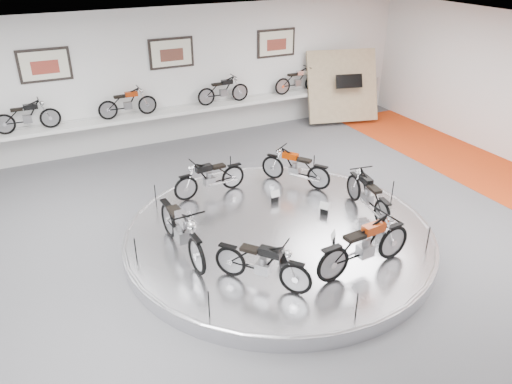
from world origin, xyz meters
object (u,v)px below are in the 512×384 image
bike_a (295,167)px  bike_f (368,194)px  bike_d (262,263)px  bike_e (365,245)px  bike_c (181,229)px  shelf (178,111)px  bike_b (210,177)px  display_platform (279,235)px

bike_a → bike_f: bearing=165.1°
bike_a → bike_d: size_ratio=1.01×
bike_e → bike_f: 2.16m
bike_a → bike_c: bike_c is taller
bike_e → shelf: bearing=90.9°
bike_f → bike_e: bearing=149.5°
bike_b → display_platform: bearing=103.6°
bike_a → bike_b: (-2.07, 0.41, -0.01)m
bike_c → bike_d: size_ratio=1.17×
bike_f → bike_b: bearing=58.1°
bike_a → display_platform: bearing=106.9°
shelf → bike_d: (-1.15, -7.89, -0.24)m
bike_c → bike_f: (4.15, -0.30, -0.07)m
display_platform → bike_a: size_ratio=4.11×
bike_c → bike_e: bike_c is taller
bike_f → shelf: bearing=26.1°
bike_d → bike_a: bearing=102.5°
bike_e → bike_f: bearing=46.8°
shelf → bike_e: bearing=-85.1°
bike_a → bike_b: bike_a is taller
bike_c → bike_d: (0.93, -1.55, -0.08)m
bike_b → bike_f: bearing=135.2°
bike_f → display_platform: bearing=92.2°
bike_b → bike_e: size_ratio=0.86×
bike_b → bike_e: (1.39, -4.03, 0.07)m
display_platform → bike_a: bike_a is taller
bike_a → bike_b: bearing=44.8°
shelf → bike_f: size_ratio=6.90×
display_platform → bike_c: bearing=178.4°
display_platform → bike_e: size_ratio=3.58×
bike_d → bike_e: (1.86, -0.42, 0.07)m
display_platform → bike_d: 1.98m
bike_c → bike_d: 1.81m
bike_a → bike_d: (-2.54, -3.21, -0.00)m
shelf → bike_b: (-0.68, -4.28, -0.25)m
bike_e → bike_d: bearing=163.4°
bike_a → bike_d: bearing=107.6°
bike_d → bike_f: bearing=72.1°
bike_f → bike_a: bearing=27.9°
shelf → display_platform: bearing=-90.0°
bike_b → shelf: bearing=-103.2°
shelf → bike_a: 4.89m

